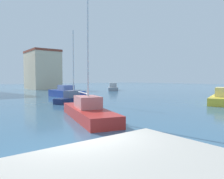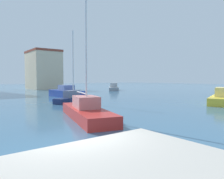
{
  "view_description": "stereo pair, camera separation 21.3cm",
  "coord_description": "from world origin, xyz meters",
  "px_view_note": "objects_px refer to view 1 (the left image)",
  "views": [
    {
      "loc": [
        -2.97,
        -5.4,
        2.54
      ],
      "look_at": [
        13.37,
        15.81,
        1.16
      ],
      "focal_mm": 34.21,
      "sensor_mm": 36.0,
      "label": 1
    },
    {
      "loc": [
        -2.8,
        -5.53,
        2.54
      ],
      "look_at": [
        13.37,
        15.81,
        1.16
      ],
      "focal_mm": 34.21,
      "sensor_mm": 36.0,
      "label": 2
    }
  ],
  "objects_px": {
    "sailboat_navy_inner_mooring": "(73,98)",
    "motorboat_grey_mid_harbor": "(113,88)",
    "sailboat_red_far_left": "(88,110)",
    "motorboat_blue_distant_east": "(66,93)"
  },
  "relations": [
    {
      "from": "sailboat_red_far_left",
      "to": "motorboat_blue_distant_east",
      "type": "bearing_deg",
      "value": 69.34
    },
    {
      "from": "sailboat_navy_inner_mooring",
      "to": "motorboat_grey_mid_harbor",
      "type": "distance_m",
      "value": 24.15
    },
    {
      "from": "motorboat_blue_distant_east",
      "to": "motorboat_grey_mid_harbor",
      "type": "relative_size",
      "value": 1.15
    },
    {
      "from": "sailboat_red_far_left",
      "to": "motorboat_blue_distant_east",
      "type": "relative_size",
      "value": 1.32
    },
    {
      "from": "motorboat_grey_mid_harbor",
      "to": "sailboat_navy_inner_mooring",
      "type": "bearing_deg",
      "value": -137.88
    },
    {
      "from": "motorboat_grey_mid_harbor",
      "to": "sailboat_red_far_left",
      "type": "bearing_deg",
      "value": -130.63
    },
    {
      "from": "sailboat_red_far_left",
      "to": "motorboat_blue_distant_east",
      "type": "xyz_separation_m",
      "value": [
        5.9,
        15.64,
        0.06
      ]
    },
    {
      "from": "sailboat_red_far_left",
      "to": "sailboat_navy_inner_mooring",
      "type": "distance_m",
      "value": 9.38
    },
    {
      "from": "sailboat_navy_inner_mooring",
      "to": "motorboat_grey_mid_harbor",
      "type": "xyz_separation_m",
      "value": [
        17.91,
        16.2,
        0.04
      ]
    },
    {
      "from": "sailboat_red_far_left",
      "to": "sailboat_navy_inner_mooring",
      "type": "xyz_separation_m",
      "value": [
        3.46,
        8.72,
        -0.0
      ]
    }
  ]
}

